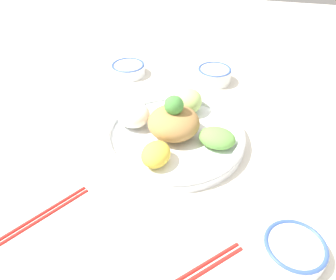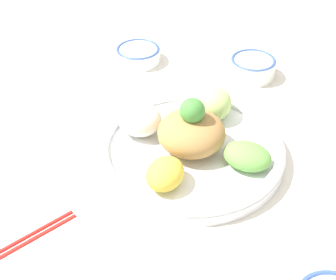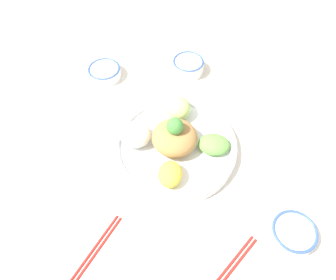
# 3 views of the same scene
# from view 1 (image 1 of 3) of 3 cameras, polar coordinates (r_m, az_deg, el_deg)

# --- Properties ---
(ground_plane) EXTENTS (2.40, 2.40, 0.00)m
(ground_plane) POSITION_cam_1_polar(r_m,az_deg,el_deg) (0.76, 1.83, -1.49)
(ground_plane) COLOR silver
(salad_platter) EXTENTS (0.33, 0.33, 0.12)m
(salad_platter) POSITION_cam_1_polar(r_m,az_deg,el_deg) (0.76, 0.85, 1.60)
(salad_platter) COLOR white
(salad_platter) RESTS_ON ground_plane
(sauce_bowl_red) EXTENTS (0.10, 0.10, 0.03)m
(sauce_bowl_red) POSITION_cam_1_polar(r_m,az_deg,el_deg) (0.60, 21.13, -17.29)
(sauce_bowl_red) COLOR white
(sauce_bowl_red) RESTS_ON ground_plane
(rice_bowl_blue) EXTENTS (0.10, 0.10, 0.04)m
(rice_bowl_blue) POSITION_cam_1_polar(r_m,az_deg,el_deg) (1.05, -6.93, 12.22)
(rice_bowl_blue) COLOR white
(rice_bowl_blue) RESTS_ON ground_plane
(sauce_bowl_dark) EXTENTS (0.10, 0.10, 0.04)m
(sauce_bowl_dark) POSITION_cam_1_polar(r_m,az_deg,el_deg) (1.01, 8.06, 11.25)
(sauce_bowl_dark) COLOR white
(sauce_bowl_dark) RESTS_ON ground_plane
(chopsticks_pair_near) EXTENTS (0.16, 0.16, 0.01)m
(chopsticks_pair_near) POSITION_cam_1_polar(r_m,az_deg,el_deg) (0.56, 3.88, -22.50)
(chopsticks_pair_near) COLOR red
(chopsticks_pair_near) RESTS_ON ground_plane
(chopsticks_pair_far) EXTENTS (0.13, 0.19, 0.01)m
(chopsticks_pair_far) POSITION_cam_1_polar(r_m,az_deg,el_deg) (0.66, -22.23, -12.70)
(chopsticks_pair_far) COLOR red
(chopsticks_pair_far) RESTS_ON ground_plane
(serving_spoon_main) EXTENTS (0.12, 0.05, 0.01)m
(serving_spoon_main) POSITION_cam_1_polar(r_m,az_deg,el_deg) (0.70, 19.28, -7.68)
(serving_spoon_main) COLOR silver
(serving_spoon_main) RESTS_ON ground_plane
(serving_spoon_extra) EXTENTS (0.09, 0.12, 0.01)m
(serving_spoon_extra) POSITION_cam_1_polar(r_m,az_deg,el_deg) (0.89, -16.93, 4.00)
(serving_spoon_extra) COLOR silver
(serving_spoon_extra) RESTS_ON ground_plane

